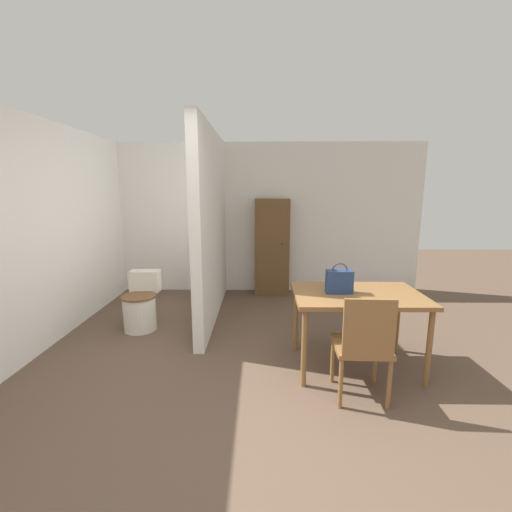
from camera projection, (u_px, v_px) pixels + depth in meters
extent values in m
plane|color=brown|center=(249.00, 448.00, 2.33)|extent=(16.00, 16.00, 0.00)
cube|color=white|center=(256.00, 219.00, 5.83)|extent=(5.55, 0.12, 2.50)
cube|color=white|center=(52.00, 232.00, 3.96)|extent=(0.12, 4.75, 2.50)
cube|color=white|center=(212.00, 226.00, 4.60)|extent=(0.12, 2.40, 2.50)
cube|color=brown|center=(358.00, 295.00, 3.26)|extent=(1.21, 0.82, 0.04)
cylinder|color=brown|center=(304.00, 348.00, 3.00)|extent=(0.05, 0.05, 0.72)
cylinder|color=brown|center=(429.00, 349.00, 2.98)|extent=(0.05, 0.05, 0.72)
cylinder|color=brown|center=(296.00, 319.00, 3.69)|extent=(0.05, 0.05, 0.72)
cylinder|color=brown|center=(397.00, 319.00, 3.67)|extent=(0.05, 0.05, 0.72)
cube|color=brown|center=(361.00, 346.00, 2.85)|extent=(0.46, 0.46, 0.04)
cube|color=brown|center=(369.00, 328.00, 2.60)|extent=(0.40, 0.04, 0.46)
cylinder|color=brown|center=(333.00, 360.00, 3.09)|extent=(0.04, 0.04, 0.43)
cylinder|color=brown|center=(375.00, 361.00, 3.07)|extent=(0.04, 0.04, 0.43)
cylinder|color=brown|center=(341.00, 383.00, 2.72)|extent=(0.04, 0.04, 0.43)
cylinder|color=brown|center=(389.00, 385.00, 2.70)|extent=(0.04, 0.04, 0.43)
cylinder|color=silver|center=(140.00, 314.00, 4.27)|extent=(0.40, 0.40, 0.42)
cylinder|color=brown|center=(139.00, 296.00, 4.23)|extent=(0.42, 0.42, 0.02)
cube|color=silver|center=(145.00, 281.00, 4.46)|extent=(0.37, 0.18, 0.28)
cube|color=navy|center=(339.00, 282.00, 3.24)|extent=(0.25, 0.12, 0.22)
torus|color=navy|center=(340.00, 271.00, 3.22)|extent=(0.15, 0.01, 0.15)
cube|color=brown|center=(272.00, 247.00, 5.67)|extent=(0.56, 0.33, 1.59)
sphere|color=black|center=(282.00, 244.00, 5.48)|extent=(0.02, 0.02, 0.02)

